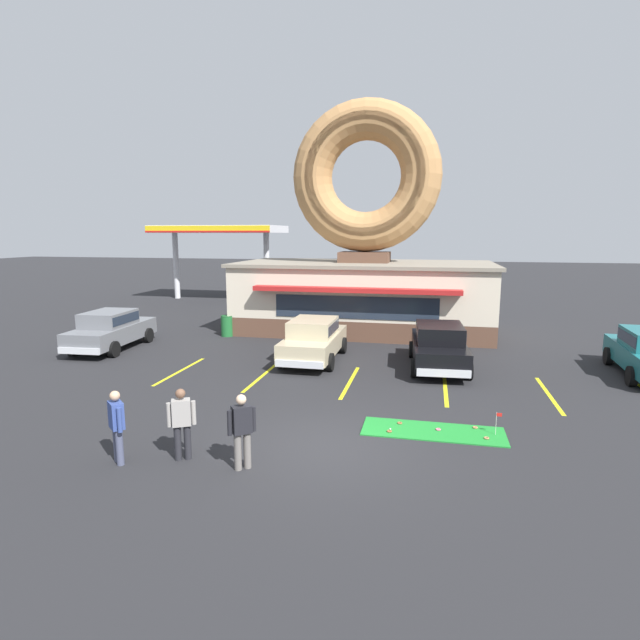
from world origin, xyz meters
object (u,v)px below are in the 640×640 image
Objects in this scene: trash_bin at (227,326)px; pedestrian_hooded_kid at (117,424)px; pedestrian_blue_sweater_man at (242,428)px; car_grey at (111,328)px; car_black at (439,344)px; car_champagne at (314,338)px; putting_flag_pin at (498,418)px; pedestrian_leather_jacket_man at (182,421)px; golf_ball at (390,429)px.

pedestrian_hooded_kid is at bearing -76.87° from trash_bin.
car_grey is at bearing 135.93° from pedestrian_blue_sweater_man.
pedestrian_hooded_kid is at bearing -125.84° from car_black.
car_grey is at bearing 179.55° from car_champagne.
pedestrian_hooded_kid is (-7.90, -3.19, 0.42)m from putting_flag_pin.
car_grey reaches higher than pedestrian_blue_sweater_man.
car_champagne is 4.68× the size of trash_bin.
car_champagne is at bearing 77.63° from pedestrian_hooded_kid.
car_champagne is 9.43m from pedestrian_hooded_kid.
car_champagne reaches higher than pedestrian_blue_sweater_man.
car_black reaches higher than putting_flag_pin.
car_champagne is 8.79m from pedestrian_leather_jacket_man.
pedestrian_leather_jacket_man is at bearing -157.65° from putting_flag_pin.
putting_flag_pin is at bearing -77.66° from car_black.
car_grey is (-12.03, 6.33, 0.82)m from golf_ball.
pedestrian_hooded_kid is (-2.02, -9.21, -0.01)m from car_champagne.
putting_flag_pin is 14.52m from trash_bin.
putting_flag_pin is 0.12× the size of car_champagne.
trash_bin is at bearing 103.13° from pedestrian_hooded_kid.
putting_flag_pin is at bearing -41.43° from trash_bin.
trash_bin is (-5.01, 3.59, -0.37)m from car_champagne.
pedestrian_blue_sweater_man is 1.00× the size of pedestrian_hooded_kid.
trash_bin is (-9.58, 3.67, -0.37)m from car_black.
car_champagne is at bearing -35.66° from trash_bin.
car_champagne is 2.93× the size of pedestrian_leather_jacket_man.
car_grey is at bearing 131.68° from pedestrian_leather_jacket_man.
putting_flag_pin is 0.12× the size of car_grey.
car_champagne is at bearing 93.85° from pedestrian_blue_sweater_man.
golf_ball is 0.03× the size of pedestrian_hooded_kid.
golf_ball is 7.16m from car_champagne.
pedestrian_blue_sweater_man reaches higher than pedestrian_hooded_kid.
golf_ball is at bearing -174.38° from putting_flag_pin.
car_black reaches higher than pedestrian_blue_sweater_man.
pedestrian_blue_sweater_man is at bearing 6.93° from pedestrian_hooded_kid.
pedestrian_blue_sweater_man is at bearing -86.15° from car_champagne.
car_grey is 5.09m from trash_bin.
pedestrian_leather_jacket_man is at bearing 174.53° from pedestrian_blue_sweater_man.
pedestrian_leather_jacket_man is 1.60× the size of trash_bin.
car_black is 2.97× the size of pedestrian_hooded_kid.
car_black is 1.02× the size of car_champagne.
trash_bin is at bearing 159.06° from car_black.
pedestrian_blue_sweater_man is at bearing -44.07° from car_grey.
car_champagne reaches higher than pedestrian_leather_jacket_man.
car_grey is 2.99× the size of pedestrian_leather_jacket_man.
pedestrian_blue_sweater_man is (0.60, -8.89, -0.01)m from car_champagne.
putting_flag_pin is 0.12× the size of car_black.
car_black is at bearing -20.94° from trash_bin.
car_champagne is (-5.88, 6.01, 0.43)m from putting_flag_pin.
car_grey is 2.96× the size of pedestrian_blue_sweater_man.
golf_ball is 4.93m from pedestrian_leather_jacket_man.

